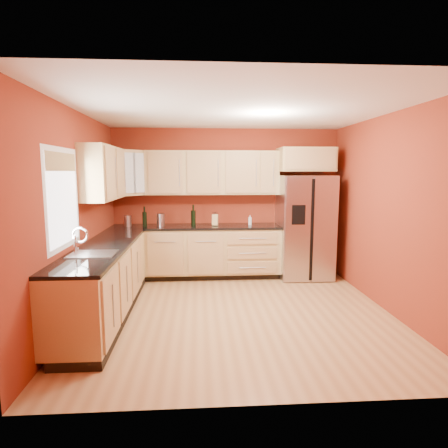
{
  "coord_description": "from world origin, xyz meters",
  "views": [
    {
      "loc": [
        -0.49,
        -4.72,
        1.84
      ],
      "look_at": [
        -0.11,
        0.9,
        1.06
      ],
      "focal_mm": 30.0,
      "sensor_mm": 36.0,
      "label": 1
    }
  ],
  "objects_px": {
    "knife_block": "(215,220)",
    "soap_dispenser": "(250,220)",
    "wine_bottle_a": "(193,215)",
    "canister_left": "(128,221)",
    "refrigerator": "(305,227)"
  },
  "relations": [
    {
      "from": "refrigerator",
      "to": "wine_bottle_a",
      "type": "height_order",
      "value": "refrigerator"
    },
    {
      "from": "canister_left",
      "to": "soap_dispenser",
      "type": "height_order",
      "value": "canister_left"
    },
    {
      "from": "knife_block",
      "to": "soap_dispenser",
      "type": "relative_size",
      "value": 1.16
    },
    {
      "from": "refrigerator",
      "to": "canister_left",
      "type": "relative_size",
      "value": 9.44
    },
    {
      "from": "refrigerator",
      "to": "soap_dispenser",
      "type": "height_order",
      "value": "refrigerator"
    },
    {
      "from": "refrigerator",
      "to": "canister_left",
      "type": "xyz_separation_m",
      "value": [
        -3.05,
        0.06,
        0.12
      ]
    },
    {
      "from": "knife_block",
      "to": "soap_dispenser",
      "type": "bearing_deg",
      "value": 12.3
    },
    {
      "from": "soap_dispenser",
      "to": "wine_bottle_a",
      "type": "bearing_deg",
      "value": -178.88
    },
    {
      "from": "wine_bottle_a",
      "to": "knife_block",
      "type": "height_order",
      "value": "wine_bottle_a"
    },
    {
      "from": "wine_bottle_a",
      "to": "canister_left",
      "type": "bearing_deg",
      "value": -179.72
    },
    {
      "from": "wine_bottle_a",
      "to": "soap_dispenser",
      "type": "bearing_deg",
      "value": 1.12
    },
    {
      "from": "knife_block",
      "to": "soap_dispenser",
      "type": "xyz_separation_m",
      "value": [
        0.61,
        0.02,
        -0.01
      ]
    },
    {
      "from": "canister_left",
      "to": "wine_bottle_a",
      "type": "distance_m",
      "value": 1.12
    },
    {
      "from": "canister_left",
      "to": "soap_dispenser",
      "type": "distance_m",
      "value": 2.1
    },
    {
      "from": "canister_left",
      "to": "knife_block",
      "type": "xyz_separation_m",
      "value": [
        1.49,
        0.0,
        0.0
      ]
    }
  ]
}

